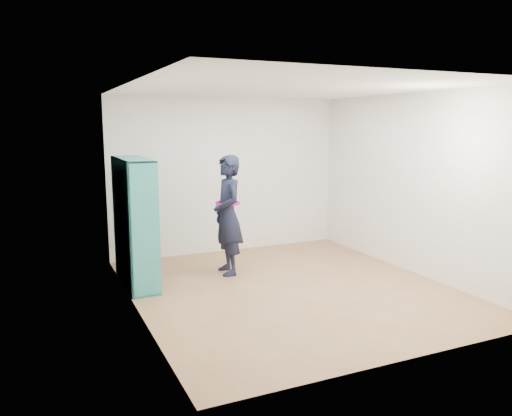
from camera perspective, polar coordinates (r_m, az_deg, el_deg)
name	(u,v)px	position (r m, az deg, el deg)	size (l,w,h in m)	color
floor	(290,288)	(6.72, 3.88, -9.14)	(4.50, 4.50, 0.00)	olive
ceiling	(292,88)	(6.39, 4.15, 13.54)	(4.50, 4.50, 0.00)	white
wall_left	(134,201)	(5.76, -13.78, 0.77)	(0.02, 4.50, 2.60)	white
wall_right	(413,184)	(7.58, 17.47, 2.64)	(0.02, 4.50, 2.60)	white
wall_back	(228,175)	(8.46, -3.24, 3.74)	(4.00, 0.02, 2.60)	white
wall_front	(412,222)	(4.60, 17.41, -1.56)	(4.00, 0.02, 2.60)	white
bookshelf	(133,223)	(6.91, -13.91, -1.70)	(0.37, 1.28, 1.71)	teal
person	(228,215)	(7.18, -3.25, -0.80)	(0.44, 0.65, 1.73)	black
smartphone	(217,207)	(7.19, -4.47, 0.10)	(0.02, 0.10, 0.14)	silver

